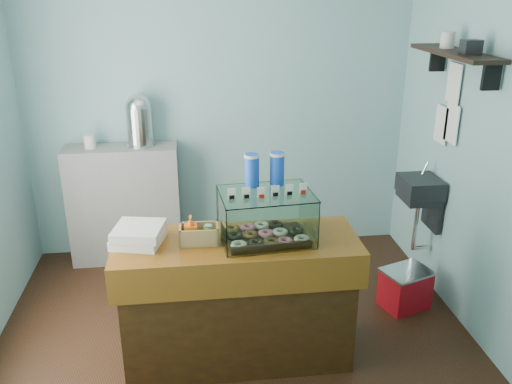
{
  "coord_description": "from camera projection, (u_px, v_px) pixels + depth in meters",
  "views": [
    {
      "loc": [
        -0.26,
        -3.4,
        2.47
      ],
      "look_at": [
        0.14,
        -0.15,
        1.19
      ],
      "focal_mm": 38.0,
      "sensor_mm": 36.0,
      "label": 1
    }
  ],
  "objects": [
    {
      "name": "coffee_urn",
      "position": [
        139.0,
        119.0,
        4.74
      ],
      "size": [
        0.25,
        0.25,
        0.46
      ],
      "color": "silver",
      "rests_on": "back_shelf"
    },
    {
      "name": "back_shelf",
      "position": [
        125.0,
        204.0,
        4.99
      ],
      "size": [
        1.0,
        0.32,
        1.1
      ],
      "primitive_type": "cube",
      "color": "gray",
      "rests_on": "ground"
    },
    {
      "name": "counter",
      "position": [
        238.0,
        299.0,
        3.67
      ],
      "size": [
        1.6,
        0.6,
        0.9
      ],
      "color": "#3F220C",
      "rests_on": "ground"
    },
    {
      "name": "pastry_boxes",
      "position": [
        138.0,
        235.0,
        3.46
      ],
      "size": [
        0.36,
        0.37,
        0.12
      ],
      "rotation": [
        0.0,
        0.0,
        -0.24
      ],
      "color": "silver",
      "rests_on": "counter"
    },
    {
      "name": "condiment_crate",
      "position": [
        197.0,
        233.0,
        3.45
      ],
      "size": [
        0.25,
        0.15,
        0.19
      ],
      "rotation": [
        0.0,
        0.0,
        -0.02
      ],
      "color": "#A67F53",
      "rests_on": "counter"
    },
    {
      "name": "room_shell",
      "position": [
        236.0,
        109.0,
        3.46
      ],
      "size": [
        3.54,
        3.04,
        2.82
      ],
      "color": "#82BEBD",
      "rests_on": "ground"
    },
    {
      "name": "red_cooler",
      "position": [
        405.0,
        288.0,
        4.35
      ],
      "size": [
        0.44,
        0.39,
        0.33
      ],
      "rotation": [
        0.0,
        0.0,
        0.35
      ],
      "color": "red",
      "rests_on": "ground"
    },
    {
      "name": "display_case",
      "position": [
        265.0,
        213.0,
        3.5
      ],
      "size": [
        0.62,
        0.48,
        0.54
      ],
      "rotation": [
        0.0,
        0.0,
        0.08
      ],
      "color": "#311B0E",
      "rests_on": "counter"
    },
    {
      "name": "ground",
      "position": [
        235.0,
        333.0,
        4.07
      ],
      "size": [
        3.5,
        3.5,
        0.0
      ],
      "primitive_type": "plane",
      "color": "black",
      "rests_on": "ground"
    }
  ]
}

